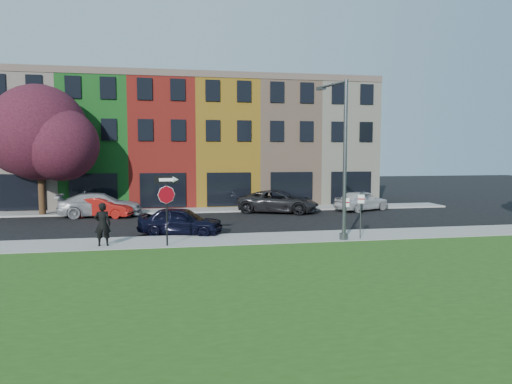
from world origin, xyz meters
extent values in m
plane|color=black|center=(0.00, 0.00, 0.00)|extent=(120.00, 120.00, 0.00)
cube|color=gray|center=(2.00, 3.00, 0.06)|extent=(40.00, 3.00, 0.12)
cube|color=gray|center=(-3.00, 15.00, 0.06)|extent=(40.00, 2.40, 0.12)
cube|color=#BEAF9D|center=(-15.00, 21.20, 5.00)|extent=(5.00, 10.00, 10.00)
cube|color=#248429|center=(-10.00, 21.20, 5.00)|extent=(5.00, 10.00, 10.00)
cube|color=#AE251D|center=(-5.00, 21.20, 5.00)|extent=(5.00, 10.00, 10.00)
cube|color=gold|center=(0.00, 21.20, 5.00)|extent=(5.00, 10.00, 10.00)
cube|color=#987962|center=(5.00, 21.20, 5.00)|extent=(5.00, 10.00, 10.00)
cube|color=#BCB89F|center=(10.00, 21.20, 5.00)|extent=(5.00, 10.00, 10.00)
cube|color=black|center=(-2.50, 16.14, 1.50)|extent=(30.00, 0.12, 2.60)
cylinder|color=black|center=(-4.55, 1.95, 1.66)|extent=(0.08, 0.08, 3.08)
cylinder|color=white|center=(-4.55, 1.93, 2.43)|extent=(0.82, 0.03, 0.82)
cylinder|color=maroon|center=(-4.55, 1.90, 2.43)|extent=(0.78, 0.02, 0.78)
cube|color=black|center=(-4.55, 1.93, 3.11)|extent=(1.05, 0.04, 0.34)
cube|color=white|center=(-4.55, 1.90, 3.11)|extent=(0.66, 0.02, 0.14)
imported|color=black|center=(-7.40, 2.41, 1.10)|extent=(0.75, 0.53, 1.96)
imported|color=black|center=(-3.88, 5.14, 0.74)|extent=(4.28, 5.38, 1.49)
imported|color=maroon|center=(-8.89, 12.77, 0.67)|extent=(3.72, 4.86, 1.34)
imported|color=#9F9FA3|center=(-9.13, 13.30, 0.80)|extent=(3.18, 5.90, 1.60)
imported|color=black|center=(3.21, 13.07, 0.80)|extent=(6.74, 7.67, 1.61)
imported|color=beige|center=(9.59, 13.05, 0.76)|extent=(5.15, 5.82, 1.52)
cylinder|color=#494C4E|center=(3.86, 1.90, 3.94)|extent=(0.18, 0.18, 7.63)
cylinder|color=#494C4E|center=(3.86, 1.90, 0.27)|extent=(0.40, 0.40, 0.30)
cylinder|color=#494C4E|center=(3.59, 2.86, 7.65)|extent=(0.65, 1.96, 0.12)
cube|color=#494C4E|center=(3.29, 3.92, 7.60)|extent=(0.39, 0.60, 0.16)
cylinder|color=#494C4E|center=(4.70, 1.90, 1.26)|extent=(0.05, 0.05, 2.28)
cube|color=white|center=(4.70, 1.87, 2.08)|extent=(0.32, 0.09, 0.42)
cube|color=maroon|center=(4.70, 1.85, 2.08)|extent=(0.31, 0.08, 0.06)
cylinder|color=#494C4E|center=(3.94, 1.90, 1.17)|extent=(0.05, 0.05, 2.10)
cube|color=white|center=(3.94, 1.87, 1.92)|extent=(0.32, 0.05, 0.42)
cube|color=maroon|center=(3.94, 1.85, 1.92)|extent=(0.32, 0.04, 0.06)
cylinder|color=black|center=(-13.06, 14.20, 1.76)|extent=(0.44, 0.44, 3.29)
sphere|color=black|center=(-13.06, 14.20, 5.66)|extent=(6.43, 6.43, 6.43)
sphere|color=black|center=(-11.45, 13.24, 4.86)|extent=(4.82, 4.82, 4.82)
sphere|color=black|center=(-14.51, 15.33, 5.02)|extent=(4.50, 4.50, 4.50)
sphere|color=black|center=(-12.74, 14.84, 6.79)|extent=(3.86, 3.86, 3.86)
camera|label=1|loc=(-4.25, -18.81, 4.31)|focal=32.00mm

